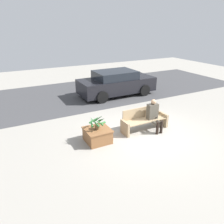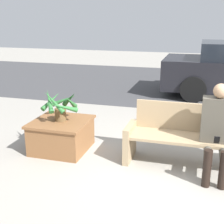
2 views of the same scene
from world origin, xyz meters
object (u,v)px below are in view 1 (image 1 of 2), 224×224
(planter_box, at_px, (97,135))
(person_seated, at_px, (154,114))
(potted_plant, at_px, (97,122))
(parked_car, at_px, (116,83))
(bench, at_px, (144,120))

(planter_box, bearing_deg, person_seated, -3.76)
(potted_plant, relative_size, parked_car, 0.14)
(planter_box, distance_m, potted_plant, 0.48)
(planter_box, xyz_separation_m, potted_plant, (0.01, 0.00, 0.48))
(planter_box, height_order, potted_plant, potted_plant)
(planter_box, bearing_deg, parked_car, 54.30)
(person_seated, height_order, potted_plant, person_seated)
(parked_car, bearing_deg, bench, -105.21)
(potted_plant, bearing_deg, person_seated, -3.78)
(bench, relative_size, potted_plant, 3.15)
(bench, height_order, parked_car, parked_car)
(bench, relative_size, parked_car, 0.43)
(person_seated, xyz_separation_m, planter_box, (-2.31, 0.15, -0.39))
(bench, xyz_separation_m, potted_plant, (-2.00, -0.05, 0.34))
(person_seated, bearing_deg, potted_plant, 176.22)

